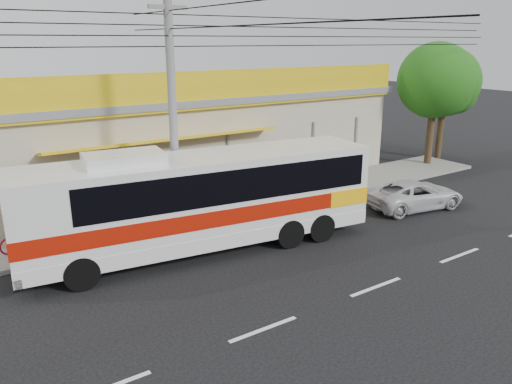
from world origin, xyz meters
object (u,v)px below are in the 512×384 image
(utility_pole, at_px, (169,29))
(coach_bus, at_px, (207,195))
(tree_far, at_px, (438,83))
(white_car, at_px, (415,194))
(tree_near, at_px, (447,84))
(motorbike_red, at_px, (27,237))

(utility_pole, bearing_deg, coach_bus, -74.82)
(utility_pole, xyz_separation_m, tree_far, (16.80, 1.99, -2.61))
(white_car, bearing_deg, tree_near, -49.20)
(tree_far, bearing_deg, utility_pole, -173.24)
(coach_bus, xyz_separation_m, tree_far, (16.38, 3.51, 2.70))
(coach_bus, distance_m, white_car, 9.60)
(white_car, height_order, tree_near, tree_near)
(coach_bus, height_order, utility_pole, utility_pole)
(coach_bus, xyz_separation_m, tree_near, (18.24, 4.22, 2.51))
(white_car, xyz_separation_m, tree_near, (8.79, 5.24, 3.86))
(tree_near, bearing_deg, utility_pole, -171.76)
(tree_near, relative_size, tree_far, 0.96)
(white_car, xyz_separation_m, tree_far, (6.93, 4.53, 4.05))
(motorbike_red, bearing_deg, utility_pole, -115.45)
(utility_pole, bearing_deg, tree_near, 8.24)
(coach_bus, relative_size, tree_far, 1.76)
(white_car, height_order, tree_far, tree_far)
(coach_bus, distance_m, tree_near, 18.89)
(coach_bus, relative_size, tree_near, 1.83)
(utility_pole, bearing_deg, white_car, -14.46)
(motorbike_red, height_order, tree_far, tree_far)
(motorbike_red, height_order, white_car, white_car)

